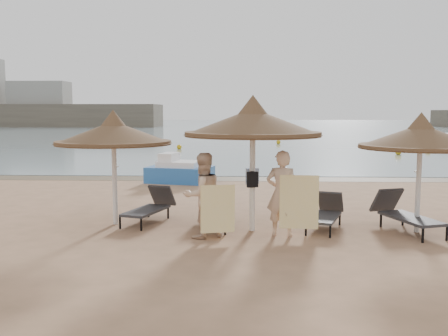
# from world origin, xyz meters

# --- Properties ---
(ground) EXTENTS (160.00, 160.00, 0.00)m
(ground) POSITION_xyz_m (0.00, 0.00, 0.00)
(ground) COLOR #A67856
(ground) RESTS_ON ground
(sea) EXTENTS (200.00, 140.00, 0.03)m
(sea) POSITION_xyz_m (0.00, 80.00, 0.01)
(sea) COLOR slate
(sea) RESTS_ON ground
(wet_sand_strip) EXTENTS (200.00, 1.60, 0.01)m
(wet_sand_strip) POSITION_xyz_m (0.00, 9.40, 0.00)
(wet_sand_strip) COLOR brown
(wet_sand_strip) RESTS_ON ground
(far_shore) EXTENTS (150.00, 54.80, 12.00)m
(far_shore) POSITION_xyz_m (-25.10, 77.82, 2.91)
(far_shore) COLOR brown
(far_shore) RESTS_ON ground
(palapa_left) EXTENTS (2.81, 2.81, 2.79)m
(palapa_left) POSITION_xyz_m (-2.84, 0.98, 2.22)
(palapa_left) COLOR silver
(palapa_left) RESTS_ON ground
(palapa_center) EXTENTS (3.15, 3.15, 3.12)m
(palapa_center) POSITION_xyz_m (0.49, 0.45, 2.48)
(palapa_center) COLOR silver
(palapa_center) RESTS_ON ground
(palapa_right) EXTENTS (2.75, 2.75, 2.73)m
(palapa_right) POSITION_xyz_m (4.25, 0.46, 2.17)
(palapa_right) COLOR silver
(palapa_right) RESTS_ON ground
(lounger_far_left) EXTENTS (1.15, 1.97, 0.84)m
(lounger_far_left) POSITION_xyz_m (-2.04, 1.36, 0.38)
(lounger_far_left) COLOR black
(lounger_far_left) RESTS_ON ground
(lounger_near_left) EXTENTS (0.68, 1.75, 0.77)m
(lounger_near_left) POSITION_xyz_m (-0.44, 0.91, 0.34)
(lounger_near_left) COLOR black
(lounger_near_left) RESTS_ON ground
(lounger_near_right) EXTENTS (1.14, 1.87, 0.80)m
(lounger_near_right) POSITION_xyz_m (2.24, 0.82, 0.36)
(lounger_near_right) COLOR black
(lounger_near_right) RESTS_ON ground
(lounger_far_right) EXTENTS (1.27, 2.12, 0.90)m
(lounger_far_right) POSITION_xyz_m (3.99, 0.62, 0.41)
(lounger_far_right) COLOR black
(lounger_far_right) RESTS_ON ground
(person_left) EXTENTS (1.18, 1.08, 2.16)m
(person_left) POSITION_xyz_m (-0.60, -0.23, 1.08)
(person_left) COLOR #D8B190
(person_left) RESTS_ON ground
(person_right) EXTENTS (1.11, 0.82, 2.21)m
(person_right) POSITION_xyz_m (1.13, -0.02, 1.10)
(person_right) COLOR #D8B190
(person_right) RESTS_ON ground
(towel_left) EXTENTS (0.72, 0.18, 1.02)m
(towel_left) POSITION_xyz_m (-0.25, -0.58, 0.70)
(towel_left) COLOR yellow
(towel_left) RESTS_ON ground
(towel_right) EXTENTS (0.83, 0.08, 1.17)m
(towel_right) POSITION_xyz_m (1.48, -0.27, 0.81)
(towel_right) COLOR yellow
(towel_right) RESTS_ON ground
(bag_patterned) EXTENTS (0.31, 0.21, 0.38)m
(bag_patterned) POSITION_xyz_m (0.49, 0.63, 1.25)
(bag_patterned) COLOR silver
(bag_patterned) RESTS_ON ground
(bag_dark) EXTENTS (0.27, 0.16, 0.36)m
(bag_dark) POSITION_xyz_m (0.49, 0.29, 1.22)
(bag_dark) COLOR black
(bag_dark) RESTS_ON ground
(pedal_boat) EXTENTS (2.70, 1.95, 1.14)m
(pedal_boat) POSITION_xyz_m (-2.23, 8.28, 0.42)
(pedal_boat) COLOR #2762B3
(pedal_boat) RESTS_ON ground
(buoy_left) EXTENTS (0.36, 0.36, 0.36)m
(buoy_left) POSITION_xyz_m (-4.42, 25.07, 0.18)
(buoy_left) COLOR gold
(buoy_left) RESTS_ON ground
(buoy_mid) EXTENTS (0.36, 0.36, 0.36)m
(buoy_mid) POSITION_xyz_m (3.17, 31.07, 0.18)
(buoy_mid) COLOR gold
(buoy_mid) RESTS_ON ground
(buoy_right) EXTENTS (0.34, 0.34, 0.34)m
(buoy_right) POSITION_xyz_m (12.81, 23.45, 0.17)
(buoy_right) COLOR gold
(buoy_right) RESTS_ON ground
(buoy_extra) EXTENTS (0.40, 0.40, 0.40)m
(buoy_extra) POSITION_xyz_m (10.07, 21.03, 0.20)
(buoy_extra) COLOR gold
(buoy_extra) RESTS_ON ground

